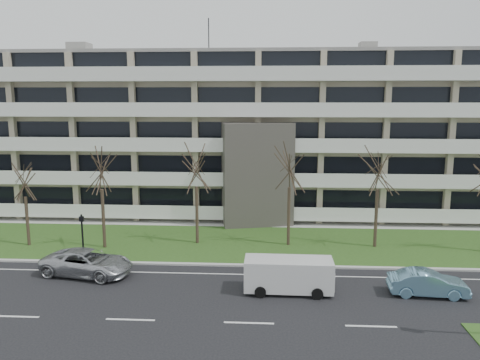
# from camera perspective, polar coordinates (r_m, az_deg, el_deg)

# --- Properties ---
(ground) EXTENTS (160.00, 160.00, 0.00)m
(ground) POSITION_cam_1_polar(r_m,az_deg,el_deg) (24.33, 1.09, -17.04)
(ground) COLOR black
(ground) RESTS_ON ground
(grass_verge) EXTENTS (90.00, 10.00, 0.06)m
(grass_verge) POSITION_cam_1_polar(r_m,az_deg,el_deg) (36.39, 1.91, -7.69)
(grass_verge) COLOR #264717
(grass_verge) RESTS_ON ground
(curb) EXTENTS (90.00, 0.35, 0.12)m
(curb) POSITION_cam_1_polar(r_m,az_deg,el_deg) (31.65, 1.67, -10.37)
(curb) COLOR #B2B2AD
(curb) RESTS_ON ground
(sidewalk) EXTENTS (90.00, 2.00, 0.08)m
(sidewalk) POSITION_cam_1_polar(r_m,az_deg,el_deg) (41.66, 2.10, -5.40)
(sidewalk) COLOR #B2B2AD
(sidewalk) RESTS_ON ground
(lane_edge_line) EXTENTS (90.00, 0.12, 0.01)m
(lane_edge_line) POSITION_cam_1_polar(r_m,az_deg,el_deg) (30.27, 1.59, -11.45)
(lane_edge_line) COLOR white
(lane_edge_line) RESTS_ON ground
(apartment_building) EXTENTS (60.50, 15.10, 18.75)m
(apartment_building) POSITION_cam_1_polar(r_m,az_deg,el_deg) (47.13, 2.33, 5.74)
(apartment_building) COLOR #B2A68B
(apartment_building) RESTS_ON ground
(silver_pickup) EXTENTS (6.15, 3.72, 1.60)m
(silver_pickup) POSITION_cam_1_polar(r_m,az_deg,el_deg) (31.50, -18.12, -9.55)
(silver_pickup) COLOR #B3B6BB
(silver_pickup) RESTS_ON ground
(blue_sedan) EXTENTS (4.44, 1.80, 1.43)m
(blue_sedan) POSITION_cam_1_polar(r_m,az_deg,el_deg) (29.10, 21.91, -11.59)
(blue_sedan) COLOR #76ABCC
(blue_sedan) RESTS_ON ground
(white_van) EXTENTS (5.08, 2.15, 1.96)m
(white_van) POSITION_cam_1_polar(r_m,az_deg,el_deg) (27.51, 6.07, -11.14)
(white_van) COLOR silver
(white_van) RESTS_ON ground
(pedestrian_signal) EXTENTS (0.31, 0.25, 3.11)m
(pedestrian_signal) POSITION_cam_1_polar(r_m,az_deg,el_deg) (34.51, -18.68, -5.83)
(pedestrian_signal) COLOR black
(pedestrian_signal) RESTS_ON ground
(tree_1) EXTENTS (3.38, 3.38, 6.77)m
(tree_1) POSITION_cam_1_polar(r_m,az_deg,el_deg) (38.17, -24.85, 0.29)
(tree_1) COLOR #382B21
(tree_1) RESTS_ON ground
(tree_2) EXTENTS (3.99, 3.99, 7.98)m
(tree_2) POSITION_cam_1_polar(r_m,az_deg,el_deg) (35.45, -16.62, 1.67)
(tree_2) COLOR #382B21
(tree_2) RESTS_ON ground
(tree_3) EXTENTS (3.98, 3.98, 7.96)m
(tree_3) POSITION_cam_1_polar(r_m,az_deg,el_deg) (35.19, -5.37, 1.97)
(tree_3) COLOR #382B21
(tree_3) RESTS_ON ground
(tree_4) EXTENTS (4.02, 4.02, 8.04)m
(tree_4) POSITION_cam_1_polar(r_m,az_deg,el_deg) (34.75, 6.07, 1.95)
(tree_4) COLOR #382B21
(tree_4) RESTS_ON ground
(tree_5) EXTENTS (3.96, 3.96, 7.92)m
(tree_5) POSITION_cam_1_polar(r_m,az_deg,el_deg) (35.58, 16.55, 1.62)
(tree_5) COLOR #382B21
(tree_5) RESTS_ON ground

